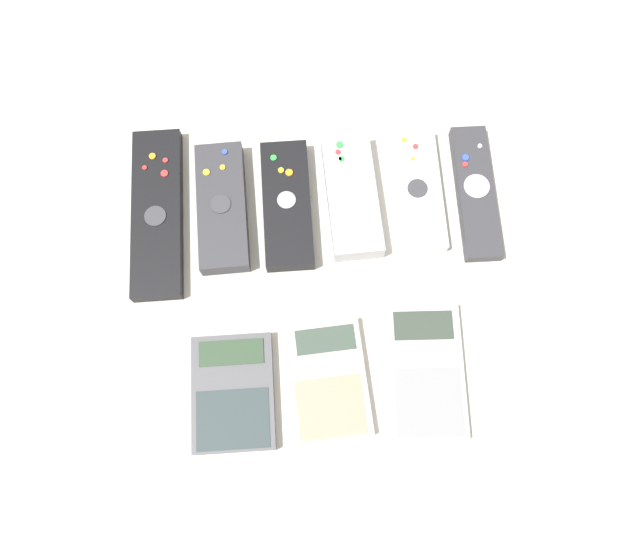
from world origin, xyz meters
name	(u,v)px	position (x,y,z in m)	size (l,w,h in m)	color
ground_plane	(322,305)	(0.00, 0.00, 0.00)	(3.00, 3.00, 0.00)	beige
remote_0	(157,213)	(-0.19, 0.13, 0.01)	(0.06, 0.21, 0.02)	black
remote_1	(222,207)	(-0.11, 0.13, 0.01)	(0.06, 0.16, 0.03)	#333338
remote_2	(287,205)	(-0.03, 0.12, 0.01)	(0.06, 0.16, 0.03)	black
remote_3	(352,197)	(0.05, 0.13, 0.01)	(0.06, 0.15, 0.03)	#B7B7BC
remote_4	(416,191)	(0.12, 0.13, 0.01)	(0.06, 0.16, 0.02)	white
remote_5	(475,192)	(0.20, 0.12, 0.01)	(0.05, 0.17, 0.02)	#333338
calculator_0	(233,393)	(-0.11, -0.09, 0.01)	(0.09, 0.13, 0.02)	#4C4C51
calculator_1	(331,380)	(0.00, -0.09, 0.01)	(0.09, 0.13, 0.02)	beige
calculator_2	(426,371)	(0.11, -0.09, 0.01)	(0.09, 0.15, 0.02)	#B2B2B7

